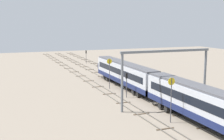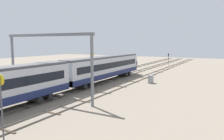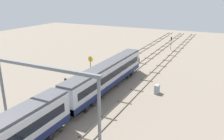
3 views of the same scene
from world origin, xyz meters
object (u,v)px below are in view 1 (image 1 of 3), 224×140
overhead_gantry (166,66)px  signal_light_trackside_departure (126,81)px  signal_light_trackside_approach (86,55)px  speed_sign_mid_trackside (171,94)px  train (201,105)px  speed_sign_near_foreground (109,69)px  relay_cabinet (155,78)px

overhead_gantry → signal_light_trackside_departure: (7.69, 3.05, -3.54)m
signal_light_trackside_approach → signal_light_trackside_departure: bearing=172.7°
overhead_gantry → signal_light_trackside_approach: (51.92, -2.60, -3.69)m
speed_sign_mid_trackside → signal_light_trackside_approach: bearing=-5.5°
train → speed_sign_mid_trackside: size_ratio=12.80×
overhead_gantry → signal_light_trackside_approach: bearing=-2.9°
speed_sign_mid_trackside → train: bearing=-128.3°
speed_sign_near_foreground → speed_sign_mid_trackside: bearing=-179.2°
speed_sign_near_foreground → overhead_gantry: bearing=-167.7°
speed_sign_near_foreground → signal_light_trackside_departure: (-7.57, -0.27, -1.03)m
relay_cabinet → overhead_gantry: bearing=155.6°
speed_sign_mid_trackside → relay_cabinet: bearing=-24.6°
signal_light_trackside_approach → signal_light_trackside_departure: size_ratio=0.94×
overhead_gantry → speed_sign_mid_trackside: size_ratio=2.51×
signal_light_trackside_approach → relay_cabinet: (-33.97, -5.55, -1.86)m
speed_sign_mid_trackside → signal_light_trackside_approach: speed_sign_mid_trackside is taller
speed_sign_near_foreground → signal_light_trackside_departure: bearing=-178.0°
signal_light_trackside_departure → relay_cabinet: signal_light_trackside_departure is taller
overhead_gantry → speed_sign_near_foreground: 15.82m
signal_light_trackside_departure → relay_cabinet: (10.26, -11.20, -2.01)m
train → relay_cabinet: size_ratio=48.59×
train → signal_light_trackside_approach: 60.75m
overhead_gantry → signal_light_trackside_approach: 52.12m
overhead_gantry → relay_cabinet: (17.95, -8.15, -5.55)m
speed_sign_mid_trackside → signal_light_trackside_departure: (14.17, 0.03, -1.03)m
train → signal_light_trackside_approach: bearing=-2.6°
speed_sign_near_foreground → relay_cabinet: size_ratio=3.76×
signal_light_trackside_approach → relay_cabinet: size_ratio=2.58×
overhead_gantry → speed_sign_mid_trackside: overhead_gantry is taller
signal_light_trackside_approach → speed_sign_near_foreground: bearing=170.8°
train → speed_sign_near_foreground: speed_sign_near_foreground is taller
signal_light_trackside_departure → relay_cabinet: 15.32m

